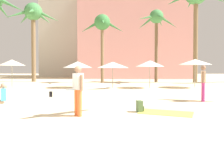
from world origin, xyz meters
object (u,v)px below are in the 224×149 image
at_px(palm_tree_far_right, 102,26).
at_px(beach_towel, 166,113).
at_px(cafe_umbrella_2, 113,65).
at_px(person_mid_left, 79,89).
at_px(palm_tree_far_left, 33,18).
at_px(cafe_umbrella_4, 78,65).
at_px(backpack, 140,107).
at_px(palm_tree_left, 156,23).
at_px(person_far_left, 202,82).
at_px(cafe_umbrella_3, 195,62).
at_px(cafe_umbrella_1, 12,63).
at_px(cafe_umbrella_0, 150,64).
at_px(person_far_right, 0,96).

height_order(palm_tree_far_right, beach_towel, palm_tree_far_right).
xyz_separation_m(cafe_umbrella_2, person_mid_left, (-0.86, -10.89, -0.96)).
bearing_deg(palm_tree_far_left, cafe_umbrella_4, -51.20).
height_order(cafe_umbrella_4, backpack, cafe_umbrella_4).
height_order(palm_tree_far_left, beach_towel, palm_tree_far_left).
distance_m(palm_tree_far_left, person_mid_left, 22.58).
relative_size(palm_tree_left, palm_tree_far_right, 1.11).
bearing_deg(person_far_left, beach_towel, 72.19).
distance_m(palm_tree_far_right, cafe_umbrella_3, 11.01).
relative_size(cafe_umbrella_1, cafe_umbrella_4, 0.97).
height_order(cafe_umbrella_2, person_far_left, cafe_umbrella_2).
bearing_deg(beach_towel, cafe_umbrella_0, 85.72).
bearing_deg(cafe_umbrella_4, cafe_umbrella_0, -0.71).
relative_size(palm_tree_left, cafe_umbrella_4, 3.47).
distance_m(cafe_umbrella_0, cafe_umbrella_2, 3.03).
height_order(palm_tree_far_left, person_mid_left, palm_tree_far_left).
distance_m(cafe_umbrella_1, cafe_umbrella_4, 5.49).
relative_size(palm_tree_far_left, person_mid_left, 4.14).
distance_m(person_far_left, person_mid_left, 6.58).
height_order(palm_tree_left, backpack, palm_tree_left).
distance_m(cafe_umbrella_0, beach_towel, 10.77).
xyz_separation_m(palm_tree_far_left, beach_towel, (11.95, -19.11, -7.62)).
bearing_deg(palm_tree_far_left, backpack, -59.84).
relative_size(palm_tree_far_right, cafe_umbrella_4, 3.12).
distance_m(palm_tree_far_left, palm_tree_far_right, 8.72).
bearing_deg(beach_towel, person_far_right, 163.96).
relative_size(palm_tree_far_right, cafe_umbrella_0, 3.23).
relative_size(palm_tree_left, cafe_umbrella_0, 3.59).
xyz_separation_m(cafe_umbrella_1, backpack, (9.69, -10.47, -1.88)).
bearing_deg(person_mid_left, cafe_umbrella_0, 33.47).
relative_size(cafe_umbrella_0, person_mid_left, 1.03).
distance_m(cafe_umbrella_1, person_mid_left, 13.51).
bearing_deg(palm_tree_far_right, cafe_umbrella_1, -137.12).
bearing_deg(cafe_umbrella_3, cafe_umbrella_2, -174.64).
bearing_deg(palm_tree_left, palm_tree_far_right, -165.99).
xyz_separation_m(person_far_right, person_mid_left, (4.12, -2.61, 0.60)).
bearing_deg(cafe_umbrella_1, person_mid_left, -55.95).
height_order(palm_tree_far_right, cafe_umbrella_1, palm_tree_far_right).
xyz_separation_m(cafe_umbrella_0, cafe_umbrella_2, (-3.02, -0.20, -0.11)).
distance_m(cafe_umbrella_3, person_far_left, 8.26).
bearing_deg(palm_tree_left, person_mid_left, -106.41).
bearing_deg(cafe_umbrella_2, person_far_right, -121.01).
relative_size(cafe_umbrella_2, cafe_umbrella_4, 1.08).
bearing_deg(palm_tree_far_right, beach_towel, -78.23).
bearing_deg(backpack, palm_tree_far_left, 108.15).
bearing_deg(person_far_right, cafe_umbrella_0, -156.95).
height_order(palm_tree_far_left, cafe_umbrella_1, palm_tree_far_left).
xyz_separation_m(person_far_right, person_far_left, (9.60, 1.04, 0.61)).
height_order(cafe_umbrella_0, person_far_left, cafe_umbrella_0).
xyz_separation_m(cafe_umbrella_0, beach_towel, (-0.79, -10.55, -1.99)).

